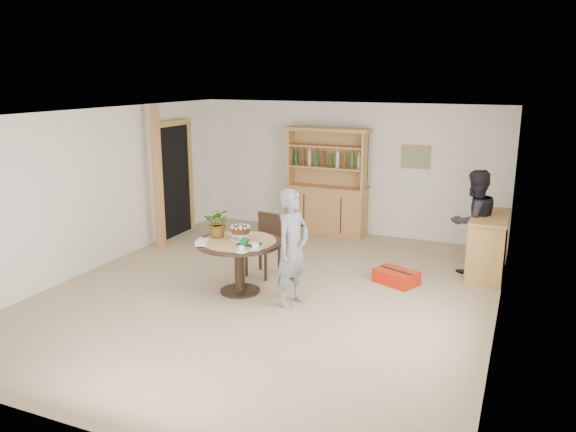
# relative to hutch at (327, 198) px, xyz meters

# --- Properties ---
(ground) EXTENTS (7.00, 7.00, 0.00)m
(ground) POSITION_rel_hutch_xyz_m (0.30, -3.24, -0.69)
(ground) COLOR tan
(ground) RESTS_ON ground
(room_shell) EXTENTS (6.04, 7.04, 2.52)m
(room_shell) POSITION_rel_hutch_xyz_m (0.30, -3.23, 1.05)
(room_shell) COLOR white
(room_shell) RESTS_ON ground
(doorway) EXTENTS (0.13, 1.10, 2.18)m
(doorway) POSITION_rel_hutch_xyz_m (-2.63, -1.24, 0.42)
(doorway) COLOR black
(doorway) RESTS_ON ground
(pine_post) EXTENTS (0.12, 0.12, 2.50)m
(pine_post) POSITION_rel_hutch_xyz_m (-2.40, -2.04, 0.56)
(pine_post) COLOR tan
(pine_post) RESTS_ON ground
(hutch) EXTENTS (1.62, 0.54, 2.04)m
(hutch) POSITION_rel_hutch_xyz_m (0.00, 0.00, 0.00)
(hutch) COLOR tan
(hutch) RESTS_ON ground
(sideboard) EXTENTS (0.54, 1.26, 0.94)m
(sideboard) POSITION_rel_hutch_xyz_m (3.04, -1.24, -0.22)
(sideboard) COLOR tan
(sideboard) RESTS_ON ground
(dining_table) EXTENTS (1.20, 1.20, 0.76)m
(dining_table) POSITION_rel_hutch_xyz_m (-0.10, -3.38, -0.08)
(dining_table) COLOR black
(dining_table) RESTS_ON ground
(dining_chair) EXTENTS (0.49, 0.49, 0.95)m
(dining_chair) POSITION_rel_hutch_xyz_m (-0.09, -2.55, -0.15)
(dining_chair) COLOR black
(dining_chair) RESTS_ON ground
(birthday_cake) EXTENTS (0.30, 0.30, 0.20)m
(birthday_cake) POSITION_rel_hutch_xyz_m (-0.10, -3.33, 0.19)
(birthday_cake) COLOR white
(birthday_cake) RESTS_ON dining_table
(flower_vase) EXTENTS (0.47, 0.44, 0.42)m
(flower_vase) POSITION_rel_hutch_xyz_m (-0.45, -3.33, 0.28)
(flower_vase) COLOR #3F7233
(flower_vase) RESTS_ON dining_table
(gift_tray) EXTENTS (0.30, 0.20, 0.08)m
(gift_tray) POSITION_rel_hutch_xyz_m (0.11, -3.50, 0.10)
(gift_tray) COLOR black
(gift_tray) RESTS_ON dining_table
(coffee_cup_a) EXTENTS (0.15, 0.15, 0.09)m
(coffee_cup_a) POSITION_rel_hutch_xyz_m (0.30, -3.66, 0.11)
(coffee_cup_a) COLOR white
(coffee_cup_a) RESTS_ON dining_table
(coffee_cup_b) EXTENTS (0.15, 0.15, 0.08)m
(coffee_cup_b) POSITION_rel_hutch_xyz_m (0.18, -3.83, 0.11)
(coffee_cup_b) COLOR white
(coffee_cup_b) RESTS_ON dining_table
(napkins) EXTENTS (0.24, 0.33, 0.03)m
(napkins) POSITION_rel_hutch_xyz_m (-0.51, -3.69, 0.09)
(napkins) COLOR white
(napkins) RESTS_ON dining_table
(teen_boy) EXTENTS (0.51, 0.65, 1.57)m
(teen_boy) POSITION_rel_hutch_xyz_m (0.75, -3.48, 0.10)
(teen_boy) COLOR slate
(teen_boy) RESTS_ON ground
(adult_person) EXTENTS (0.99, 0.98, 1.61)m
(adult_person) POSITION_rel_hutch_xyz_m (2.80, -1.21, 0.12)
(adult_person) COLOR black
(adult_person) RESTS_ON ground
(red_suitcase) EXTENTS (0.71, 0.60, 0.21)m
(red_suitcase) POSITION_rel_hutch_xyz_m (1.86, -2.17, -0.59)
(red_suitcase) COLOR red
(red_suitcase) RESTS_ON ground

